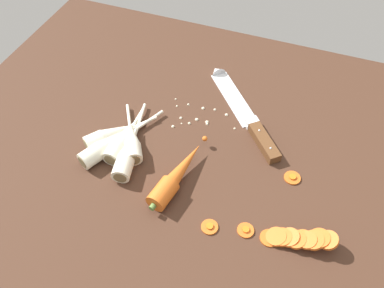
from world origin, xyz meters
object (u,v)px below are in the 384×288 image
Objects in this scene: parsnip_mid_left at (131,140)px; parsnip_front at (122,141)px; carrot_slice_stray_near at (292,177)px; parsnip_back at (110,144)px; parsnip_mid_right at (129,150)px; chefs_knife at (241,108)px; carrot_slice_stack at (299,239)px; parsnip_outer at (110,135)px; carrot_slice_stray_mid at (210,226)px; carrot_slice_stray_far at (246,230)px; whole_carrot at (176,176)px.

parsnip_front is at bearing -153.33° from parsnip_mid_left.
parsnip_back is at bearing -170.99° from carrot_slice_stray_near.
parsnip_front is 3.33cm from parsnip_mid_right.
carrot_slice_stray_near is at bearing 7.04° from parsnip_front.
carrot_slice_stack is at bearing -57.05° from chefs_knife.
parsnip_front is 2.65cm from parsnip_back.
parsnip_mid_right is at bearing -36.40° from parsnip_front.
parsnip_front is 2.10cm from parsnip_mid_left.
parsnip_front and parsnip_outer have the same top height.
parsnip_front is 42.81cm from carrot_slice_stack.
parsnip_mid_left reaches higher than carrot_slice_stray_near.
carrot_slice_stack is 14.88cm from carrot_slice_stray_near.
carrot_slice_stack is (41.70, -9.67, -0.52)cm from parsnip_front.
chefs_knife is at bearing 44.65° from parsnip_mid_left.
carrot_slice_stray_mid is (23.23, -13.47, -1.62)cm from parsnip_mid_left.
carrot_slice_stray_far is at bearing -15.03° from parsnip_back.
carrot_slice_stack is at bearing -11.16° from parsnip_mid_right.
whole_carrot is at bearing 160.24° from carrot_slice_stray_far.
carrot_slice_stray_near is 1.07× the size of carrot_slice_stray_far.
whole_carrot is 12.67cm from parsnip_mid_right.
parsnip_back is 35.18cm from carrot_slice_stray_far.
parsnip_front and parsnip_back have the same top height.
carrot_slice_stack reaches higher than carrot_slice_stray_near.
parsnip_front is 5.11× the size of carrot_slice_stray_near.
parsnip_back is at bearing 169.62° from carrot_slice_stack.
parsnip_back is 40.53cm from carrot_slice_stray_near.
parsnip_outer is 37.05cm from carrot_slice_stray_far.
carrot_slice_stray_near is at bearing 5.92° from parsnip_mid_left.
carrot_slice_stack reaches higher than chefs_knife.
parsnip_back is at bearing -59.85° from parsnip_outer.
parsnip_outer reaches higher than carrot_slice_stack.
parsnip_mid_right is at bearing 154.81° from carrot_slice_stray_mid.
whole_carrot is 14.34cm from parsnip_mid_left.
carrot_slice_stray_mid is at bearing -165.50° from carrot_slice_stray_far.
carrot_slice_stack is (39.82, -10.62, -0.52)cm from parsnip_mid_left.
parsnip_front is (-15.05, 4.73, -0.12)cm from whole_carrot.
chefs_knife is 1.71× the size of parsnip_mid_left.
whole_carrot reaches higher than chefs_knife.
parsnip_outer is at bearing 162.17° from carrot_slice_stray_far.
parsnip_mid_right is 39.77cm from carrot_slice_stack.
parsnip_back reaches higher than chefs_knife.
carrot_slice_stray_near is 1.05× the size of carrot_slice_stray_mid.
parsnip_mid_left reaches higher than chefs_knife.
parsnip_back is at bearing 169.83° from whole_carrot.
parsnip_back reaches higher than carrot_slice_stray_near.
parsnip_outer is 4.62× the size of carrot_slice_stray_mid.
whole_carrot reaches higher than parsnip_outer.
parsnip_mid_left is at bearing 156.70° from whole_carrot.
parsnip_mid_right and parsnip_back have the same top height.
carrot_slice_stray_near is at bearing 68.62° from carrot_slice_stray_far.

